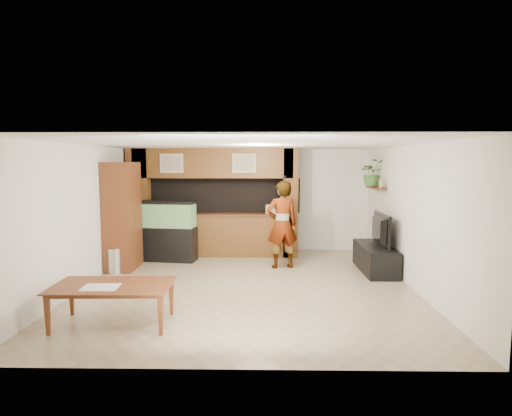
{
  "coord_description": "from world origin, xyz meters",
  "views": [
    {
      "loc": [
        0.31,
        -7.76,
        2.3
      ],
      "look_at": [
        0.16,
        0.6,
        1.38
      ],
      "focal_mm": 30.0,
      "sensor_mm": 36.0,
      "label": 1
    }
  ],
  "objects_px": {
    "pantry_cabinet": "(122,216)",
    "person": "(282,225)",
    "aquarium": "(169,232)",
    "television": "(376,229)",
    "dining_table": "(113,305)"
  },
  "relations": [
    {
      "from": "television",
      "to": "dining_table",
      "type": "distance_m",
      "value": 5.45
    },
    {
      "from": "television",
      "to": "person",
      "type": "distance_m",
      "value": 1.96
    },
    {
      "from": "television",
      "to": "person",
      "type": "height_order",
      "value": "person"
    },
    {
      "from": "person",
      "to": "dining_table",
      "type": "height_order",
      "value": "person"
    },
    {
      "from": "person",
      "to": "dining_table",
      "type": "relative_size",
      "value": 1.14
    },
    {
      "from": "aquarium",
      "to": "television",
      "type": "height_order",
      "value": "aquarium"
    },
    {
      "from": "aquarium",
      "to": "dining_table",
      "type": "height_order",
      "value": "aquarium"
    },
    {
      "from": "pantry_cabinet",
      "to": "person",
      "type": "height_order",
      "value": "pantry_cabinet"
    },
    {
      "from": "aquarium",
      "to": "dining_table",
      "type": "xyz_separation_m",
      "value": [
        0.08,
        -3.95,
        -0.39
      ]
    },
    {
      "from": "television",
      "to": "dining_table",
      "type": "relative_size",
      "value": 0.72
    },
    {
      "from": "pantry_cabinet",
      "to": "person",
      "type": "bearing_deg",
      "value": 2.02
    },
    {
      "from": "dining_table",
      "to": "television",
      "type": "bearing_deg",
      "value": 33.12
    },
    {
      "from": "aquarium",
      "to": "television",
      "type": "xyz_separation_m",
      "value": [
        4.54,
        -0.87,
        0.2
      ]
    },
    {
      "from": "pantry_cabinet",
      "to": "dining_table",
      "type": "xyz_separation_m",
      "value": [
        0.9,
        -3.21,
        -0.85
      ]
    },
    {
      "from": "aquarium",
      "to": "television",
      "type": "distance_m",
      "value": 4.62
    }
  ]
}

